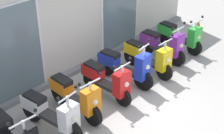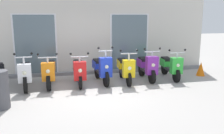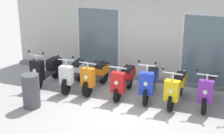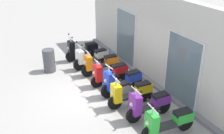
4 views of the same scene
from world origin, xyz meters
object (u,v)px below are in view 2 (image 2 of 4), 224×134
at_px(scooter_purple, 147,67).
at_px(scooter_green, 170,66).
at_px(scooter_orange, 50,72).
at_px(scooter_white, 25,74).
at_px(scooter_yellow, 125,68).
at_px(traffic_cone, 201,69).
at_px(scooter_blue, 101,68).
at_px(scooter_red, 79,70).

bearing_deg(scooter_purple, scooter_green, 1.44).
bearing_deg(scooter_purple, scooter_orange, -179.47).
xyz_separation_m(scooter_white, scooter_yellow, (3.22, -0.02, 0.02)).
bearing_deg(traffic_cone, scooter_orange, -178.41).
relative_size(scooter_yellow, scooter_green, 1.00).
bearing_deg(scooter_orange, scooter_white, -174.10).
height_order(scooter_blue, scooter_yellow, scooter_blue).
height_order(scooter_yellow, scooter_green, scooter_yellow).
height_order(scooter_white, scooter_green, scooter_white).
height_order(scooter_white, scooter_yellow, same).
distance_m(scooter_white, scooter_blue, 2.43).
bearing_deg(scooter_yellow, scooter_green, 4.79).
height_order(scooter_yellow, scooter_purple, scooter_purple).
distance_m(scooter_red, scooter_blue, 0.78).
relative_size(scooter_yellow, scooter_purple, 1.05).
bearing_deg(traffic_cone, scooter_blue, -177.96).
relative_size(scooter_orange, traffic_cone, 3.14).
bearing_deg(scooter_yellow, scooter_orange, 177.87).
xyz_separation_m(scooter_orange, traffic_cone, (5.52, 0.15, -0.20)).
xyz_separation_m(scooter_yellow, scooter_purple, (0.83, 0.12, -0.00)).
bearing_deg(scooter_white, scooter_blue, 2.20).
relative_size(scooter_blue, traffic_cone, 3.24).
bearing_deg(scooter_blue, traffic_cone, 2.04).
relative_size(scooter_orange, scooter_green, 1.02).
bearing_deg(traffic_cone, scooter_yellow, -175.36).
xyz_separation_m(scooter_green, traffic_cone, (1.29, 0.10, -0.18)).
bearing_deg(scooter_green, scooter_white, -178.51).
relative_size(scooter_red, scooter_blue, 0.89).
bearing_deg(scooter_purple, scooter_blue, -179.54).
height_order(scooter_blue, scooter_green, scooter_blue).
distance_m(scooter_purple, traffic_cone, 2.22).
relative_size(scooter_orange, scooter_blue, 0.97).
height_order(scooter_orange, scooter_blue, scooter_blue).
bearing_deg(scooter_green, scooter_orange, -179.28).
xyz_separation_m(scooter_purple, scooter_green, (0.91, 0.02, -0.03)).
height_order(scooter_green, traffic_cone, scooter_green).
xyz_separation_m(scooter_blue, scooter_yellow, (0.79, -0.11, -0.01)).
height_order(scooter_red, scooter_green, scooter_red).
relative_size(scooter_white, scooter_purple, 1.08).
xyz_separation_m(scooter_blue, scooter_green, (2.53, 0.04, -0.05)).
xyz_separation_m(scooter_orange, scooter_purple, (3.32, 0.03, 0.02)).
bearing_deg(traffic_cone, scooter_red, -177.17).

